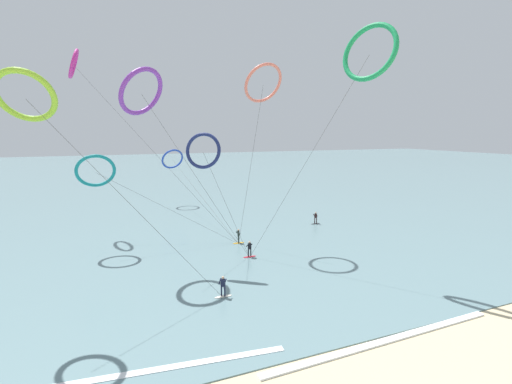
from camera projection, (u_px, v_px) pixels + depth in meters
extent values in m
cube|color=slate|center=(156.00, 173.00, 113.31)|extent=(400.00, 200.00, 0.08)
ellipsoid|color=black|center=(315.00, 224.00, 50.57)|extent=(1.40, 0.40, 0.06)
cylinder|color=black|center=(315.00, 221.00, 50.57)|extent=(0.12, 0.12, 0.80)
cylinder|color=black|center=(317.00, 221.00, 50.42)|extent=(0.12, 0.12, 0.80)
cube|color=black|center=(316.00, 216.00, 50.38)|extent=(0.35, 0.38, 0.62)
sphere|color=tan|center=(316.00, 213.00, 50.31)|extent=(0.22, 0.22, 0.22)
cylinder|color=black|center=(314.00, 215.00, 50.59)|extent=(0.46, 0.37, 0.39)
cylinder|color=black|center=(317.00, 215.00, 50.37)|extent=(0.46, 0.37, 0.39)
ellipsoid|color=silver|center=(223.00, 296.00, 28.22)|extent=(1.40, 0.40, 0.06)
cylinder|color=#191E38|center=(225.00, 291.00, 28.11)|extent=(0.12, 0.12, 0.80)
cylinder|color=#191E38|center=(221.00, 291.00, 28.19)|extent=(0.12, 0.12, 0.80)
cube|color=#191E38|center=(223.00, 283.00, 28.04)|extent=(0.37, 0.36, 0.62)
sphere|color=tan|center=(223.00, 278.00, 27.97)|extent=(0.22, 0.22, 0.22)
cylinder|color=#191E38|center=(225.00, 282.00, 28.07)|extent=(0.39, 0.45, 0.39)
cylinder|color=#191E38|center=(220.00, 281.00, 28.20)|extent=(0.39, 0.45, 0.39)
ellipsoid|color=red|center=(250.00, 257.00, 37.21)|extent=(1.40, 0.40, 0.06)
cylinder|color=black|center=(248.00, 253.00, 37.07)|extent=(0.12, 0.12, 0.80)
cylinder|color=black|center=(251.00, 252.00, 37.20)|extent=(0.12, 0.12, 0.80)
cube|color=black|center=(250.00, 246.00, 37.02)|extent=(0.34, 0.24, 0.62)
sphere|color=tan|center=(250.00, 242.00, 36.95)|extent=(0.22, 0.22, 0.22)
cylinder|color=black|center=(247.00, 246.00, 37.02)|extent=(0.15, 0.51, 0.39)
cylinder|color=black|center=(251.00, 245.00, 37.23)|extent=(0.15, 0.51, 0.39)
ellipsoid|color=orange|center=(239.00, 243.00, 41.80)|extent=(1.40, 0.40, 0.06)
cylinder|color=#1E2823|center=(239.00, 239.00, 41.87)|extent=(0.12, 0.12, 0.80)
cylinder|color=#1E2823|center=(238.00, 240.00, 41.59)|extent=(0.12, 0.12, 0.80)
cube|color=#1E2823|center=(238.00, 233.00, 41.61)|extent=(0.32, 0.38, 0.62)
sphere|color=tan|center=(238.00, 230.00, 41.54)|extent=(0.22, 0.22, 0.22)
cylinder|color=#1E2823|center=(238.00, 232.00, 41.93)|extent=(0.49, 0.30, 0.39)
cylinder|color=#1E2823|center=(238.00, 233.00, 41.50)|extent=(0.49, 0.30, 0.39)
torus|color=teal|center=(96.00, 171.00, 37.75)|extent=(4.21, 2.55, 3.71)
cylinder|color=#3F3F3F|center=(171.00, 210.00, 39.80)|extent=(14.77, 3.10, 8.66)
torus|color=#8CC62D|center=(25.00, 96.00, 22.47)|extent=(4.22, 3.26, 3.31)
cylinder|color=#3F3F3F|center=(136.00, 210.00, 25.37)|extent=(12.27, 1.37, 14.92)
torus|color=#EA7260|center=(263.00, 83.00, 38.83)|extent=(5.08, 3.68, 4.05)
cylinder|color=#3F3F3F|center=(250.00, 167.00, 40.34)|extent=(2.65, 1.08, 17.90)
torus|color=#199351|center=(369.00, 52.00, 30.62)|extent=(3.49, 5.40, 5.08)
cylinder|color=#3F3F3F|center=(304.00, 166.00, 33.94)|extent=(8.37, 7.05, 19.37)
torus|color=navy|center=(203.00, 151.00, 33.21)|extent=(3.37, 2.68, 3.39)
cylinder|color=#3F3F3F|center=(228.00, 208.00, 35.23)|extent=(4.76, 0.49, 11.00)
torus|color=#2647B7|center=(172.00, 159.00, 62.78)|extent=(4.32, 3.02, 3.60)
cylinder|color=#3F3F3F|center=(199.00, 193.00, 52.31)|extent=(3.27, 25.70, 8.04)
torus|color=#CC288E|center=(74.00, 64.00, 45.29)|extent=(1.67, 3.91, 3.80)
cylinder|color=#3F3F3F|center=(153.00, 151.00, 43.57)|extent=(16.86, 14.44, 21.16)
torus|color=purple|center=(141.00, 92.00, 32.48)|extent=(5.37, 5.03, 4.30)
cylinder|color=#3F3F3F|center=(199.00, 181.00, 34.87)|extent=(9.80, 1.74, 16.26)
cube|color=white|center=(386.00, 341.00, 22.32)|extent=(17.35, 0.88, 0.12)
cube|color=white|center=(171.00, 368.00, 19.75)|extent=(13.09, 1.92, 0.12)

